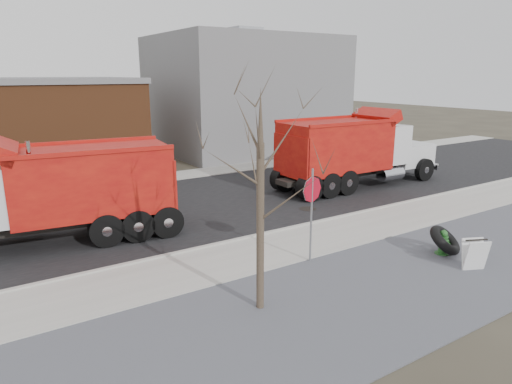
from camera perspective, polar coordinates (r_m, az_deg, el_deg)
ground at (r=14.95m, az=5.32°, el=-6.95°), size 120.00×120.00×0.00m
gravel_verge at (r=12.63m, az=15.35°, el=-11.59°), size 60.00×5.00×0.03m
sidewalk at (r=15.13m, az=4.73°, el=-6.55°), size 60.00×2.50×0.06m
curb at (r=16.10m, az=1.91°, el=-5.08°), size 60.00×0.15×0.11m
road at (r=20.01m, az=-5.86°, el=-1.32°), size 60.00×9.40×0.02m
far_sidewalk at (r=25.07m, az=-11.82°, el=1.75°), size 60.00×2.00×0.06m
building_grey at (r=33.89m, az=-1.43°, el=12.12°), size 12.00×10.00×8.00m
bare_tree at (r=10.16m, az=0.55°, el=2.20°), size 3.20×3.20×5.20m
fire_hydrant at (r=15.36m, az=22.33°, el=-5.96°), size 0.45×0.44×0.81m
truck_tire at (r=15.32m, az=22.53°, el=-5.59°), size 1.43×1.41×0.93m
stop_sign at (r=13.27m, az=6.99°, el=-0.96°), size 0.77×0.18×2.86m
sandwich_board at (r=14.48m, az=25.67°, el=-7.05°), size 0.78×0.65×0.92m
dump_truck_red_a at (r=22.97m, az=12.17°, el=5.34°), size 9.33×2.66×3.74m
dump_truck_red_b at (r=16.13m, az=-23.56°, el=0.22°), size 8.50×3.33×3.55m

